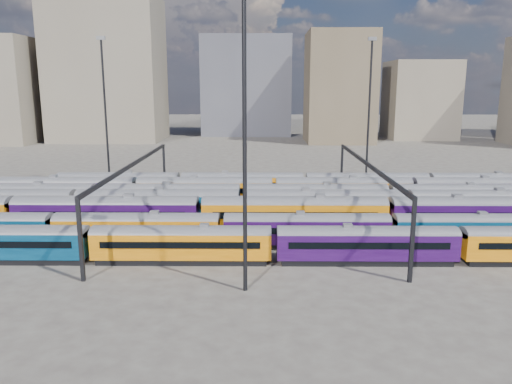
{
  "coord_description": "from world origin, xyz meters",
  "views": [
    {
      "loc": [
        -3.67,
        -63.09,
        17.65
      ],
      "look_at": [
        -4.32,
        5.35,
        3.0
      ],
      "focal_mm": 35.0,
      "sensor_mm": 36.0,
      "label": 1
    }
  ],
  "objects_px": {
    "rake_0": "(274,240)",
    "rake_2": "(107,210)",
    "rake_1": "(307,226)",
    "mast_2": "(245,131)"
  },
  "relations": [
    {
      "from": "rake_0",
      "to": "mast_2",
      "type": "relative_size",
      "value": 4.34
    },
    {
      "from": "rake_0",
      "to": "rake_2",
      "type": "distance_m",
      "value": 22.28
    },
    {
      "from": "rake_0",
      "to": "rake_1",
      "type": "distance_m",
      "value": 6.24
    },
    {
      "from": "rake_2",
      "to": "mast_2",
      "type": "distance_m",
      "value": 26.6
    },
    {
      "from": "rake_1",
      "to": "mast_2",
      "type": "height_order",
      "value": "mast_2"
    },
    {
      "from": "rake_2",
      "to": "rake_1",
      "type": "bearing_deg",
      "value": -11.95
    },
    {
      "from": "rake_0",
      "to": "mast_2",
      "type": "bearing_deg",
      "value": -111.04
    },
    {
      "from": "rake_0",
      "to": "rake_2",
      "type": "bearing_deg",
      "value": 153.33
    },
    {
      "from": "rake_0",
      "to": "mast_2",
      "type": "distance_m",
      "value": 13.8
    },
    {
      "from": "rake_1",
      "to": "mast_2",
      "type": "bearing_deg",
      "value": -118.14
    }
  ]
}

